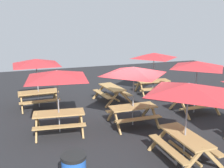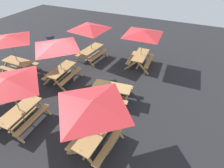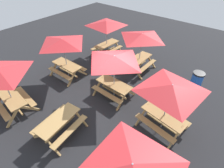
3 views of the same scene
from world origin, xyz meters
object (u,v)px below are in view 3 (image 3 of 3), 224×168
picnic_table_6 (171,91)px  picnic_table_0 (59,123)px  trash_bin_blue (197,81)px  picnic_table_5 (63,44)px  picnic_table_2 (106,26)px  picnic_table_1 (0,75)px  picnic_table_3 (114,62)px  picnic_table_7 (142,39)px

picnic_table_6 → picnic_table_0: bearing=-129.8°
picnic_table_0 → trash_bin_blue: trash_bin_blue is taller
picnic_table_6 → trash_bin_blue: (0.19, 3.47, -1.49)m
picnic_table_5 → trash_bin_blue: size_ratio=2.38×
trash_bin_blue → picnic_table_6: bearing=-93.1°
picnic_table_6 → picnic_table_2: bearing=157.9°
trash_bin_blue → picnic_table_1: bearing=-130.9°
picnic_table_1 → trash_bin_blue: 9.12m
trash_bin_blue → picnic_table_3: bearing=-133.1°
picnic_table_2 → picnic_table_3: (3.11, -3.09, 0.00)m
picnic_table_1 → picnic_table_7: bearing=74.0°
picnic_table_1 → picnic_table_3: size_ratio=1.00×
picnic_table_7 → trash_bin_blue: bearing=-83.6°
picnic_table_6 → picnic_table_3: bearing=-178.4°
picnic_table_1 → picnic_table_6: 6.60m
picnic_table_1 → picnic_table_2: (-0.19, 6.71, 0.00)m
picnic_table_2 → picnic_table_6: bearing=-116.2°
picnic_table_6 → picnic_table_7: bearing=142.7°
picnic_table_3 → picnic_table_7: size_ratio=1.00×
picnic_table_2 → picnic_table_7: same height
picnic_table_6 → picnic_table_7: 4.41m
picnic_table_7 → trash_bin_blue: 3.64m
picnic_table_0 → picnic_table_7: (-0.05, 5.93, 1.43)m
picnic_table_0 → picnic_table_6: bearing=-53.8°
picnic_table_6 → picnic_table_7: size_ratio=1.20×
picnic_table_7 → picnic_table_3: bearing=-173.0°
picnic_table_5 → picnic_table_6: (5.94, 0.03, 0.00)m
picnic_table_0 → picnic_table_1: bearing=94.8°
trash_bin_blue → picnic_table_2: bearing=-179.2°
picnic_table_0 → trash_bin_blue: bearing=-33.6°
picnic_table_0 → picnic_table_3: bearing=-11.5°
picnic_table_2 → picnic_table_1: bearing=-174.7°
picnic_table_3 → picnic_table_6: same height
picnic_table_2 → picnic_table_7: size_ratio=1.21×
picnic_table_2 → picnic_table_5: bearing=-177.2°
picnic_table_3 → trash_bin_blue: picnic_table_3 is taller
picnic_table_3 → picnic_table_5: same height
picnic_table_5 → picnic_table_0: bearing=-44.5°
picnic_table_2 → picnic_table_7: 2.79m
picnic_table_0 → picnic_table_3: size_ratio=0.83×
picnic_table_3 → picnic_table_6: bearing=-4.8°
trash_bin_blue → picnic_table_0: bearing=-117.4°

